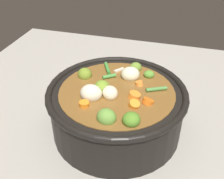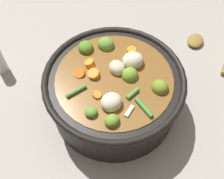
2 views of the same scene
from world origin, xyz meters
name	(u,v)px [view 1 (image 1 of 2)]	position (x,y,z in m)	size (l,w,h in m)	color
ground_plane	(116,128)	(0.00, 0.00, 0.00)	(1.10, 1.10, 0.00)	#9E998E
cooking_pot	(117,108)	(0.00, 0.00, 0.07)	(0.33, 0.33, 0.15)	black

